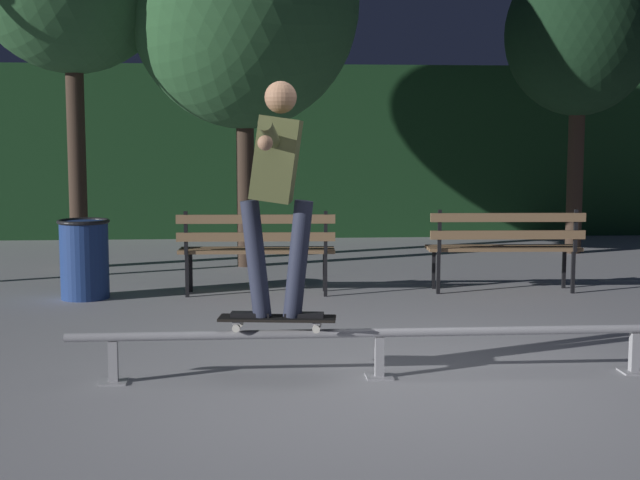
# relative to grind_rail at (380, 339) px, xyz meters

# --- Properties ---
(ground_plane) EXTENTS (90.00, 90.00, 0.00)m
(ground_plane) POSITION_rel_grind_rail_xyz_m (-0.00, -0.17, -0.26)
(ground_plane) COLOR #99999E
(hedge_backdrop) EXTENTS (24.00, 1.20, 2.76)m
(hedge_backdrop) POSITION_rel_grind_rail_xyz_m (-0.00, 9.10, 1.12)
(hedge_backdrop) COLOR #193D1E
(hedge_backdrop) RESTS_ON ground
(grind_rail) EXTENTS (4.18, 0.18, 0.34)m
(grind_rail) POSITION_rel_grind_rail_xyz_m (0.00, 0.00, 0.00)
(grind_rail) COLOR #9E9EA3
(grind_rail) RESTS_ON ground
(skateboard) EXTENTS (0.80, 0.29, 0.09)m
(skateboard) POSITION_rel_grind_rail_xyz_m (-0.69, 0.00, 0.15)
(skateboard) COLOR black
(skateboard) RESTS_ON grind_rail
(skateboarder) EXTENTS (0.63, 1.40, 1.56)m
(skateboarder) POSITION_rel_grind_rail_xyz_m (-0.69, -0.00, 1.08)
(skateboarder) COLOR black
(skateboarder) RESTS_ON skateboard
(park_bench_leftmost) EXTENTS (1.62, 0.49, 0.88)m
(park_bench_leftmost) POSITION_rel_grind_rail_xyz_m (-0.82, 3.25, 0.27)
(park_bench_leftmost) COLOR black
(park_bench_leftmost) RESTS_ON ground
(park_bench_left_center) EXTENTS (1.62, 0.49, 0.88)m
(park_bench_left_center) POSITION_rel_grind_rail_xyz_m (1.77, 3.25, 0.27)
(park_bench_left_center) COLOR black
(park_bench_left_center) RESTS_ON ground
(tree_far_right) EXTENTS (2.03, 2.03, 4.14)m
(tree_far_right) POSITION_rel_grind_rail_xyz_m (3.63, 6.37, 2.74)
(tree_far_right) COLOR #3D2D23
(tree_far_right) RESTS_ON ground
(tree_behind_benches) EXTENTS (2.83, 2.83, 4.84)m
(tree_behind_benches) POSITION_rel_grind_rail_xyz_m (-0.94, 5.40, 3.00)
(tree_behind_benches) COLOR #3D2D23
(tree_behind_benches) RESTS_ON ground
(trash_can) EXTENTS (0.52, 0.52, 0.80)m
(trash_can) POSITION_rel_grind_rail_xyz_m (-2.55, 3.21, 0.15)
(trash_can) COLOR navy
(trash_can) RESTS_ON ground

